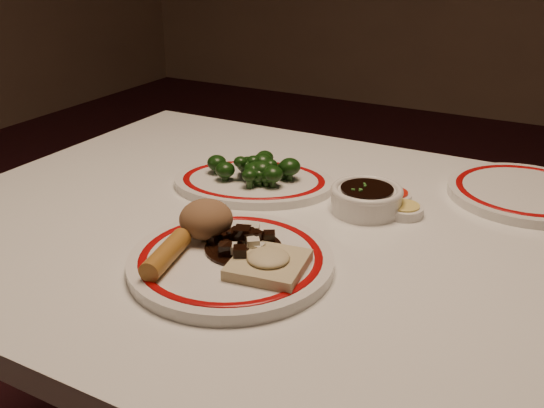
{
  "coord_description": "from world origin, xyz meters",
  "views": [
    {
      "loc": [
        0.39,
        -0.78,
        1.18
      ],
      "look_at": [
        -0.01,
        -0.04,
        0.8
      ],
      "focal_mm": 40.0,
      "sensor_mm": 36.0,
      "label": 1
    }
  ],
  "objects": [
    {
      "name": "broccoli_plate",
      "position": [
        -0.13,
        0.11,
        0.76
      ],
      "size": [
        0.35,
        0.33,
        0.02
      ],
      "color": "white",
      "rests_on": "dining_table"
    },
    {
      "name": "fried_wonton",
      "position": [
        0.05,
        -0.17,
        0.78
      ],
      "size": [
        0.11,
        0.11,
        0.03
      ],
      "color": "#C8BA8D",
      "rests_on": "main_plate"
    },
    {
      "name": "dining_table",
      "position": [
        0.0,
        0.0,
        0.66
      ],
      "size": [
        1.2,
        0.9,
        0.75
      ],
      "color": "white",
      "rests_on": "ground"
    },
    {
      "name": "spring_roll",
      "position": [
        -0.08,
        -0.22,
        0.78
      ],
      "size": [
        0.05,
        0.11,
        0.03
      ],
      "primitive_type": "cylinder",
      "rotation": [
        1.57,
        0.0,
        0.21
      ],
      "color": "#B2762B",
      "rests_on": "main_plate"
    },
    {
      "name": "far_plate",
      "position": [
        0.31,
        0.29,
        0.76
      ],
      "size": [
        0.35,
        0.35,
        0.02
      ],
      "color": "white",
      "rests_on": "dining_table"
    },
    {
      "name": "rice_mound",
      "position": [
        -0.08,
        -0.13,
        0.8
      ],
      "size": [
        0.08,
        0.08,
        0.06
      ],
      "primitive_type": "ellipsoid",
      "color": "#886040",
      "rests_on": "main_plate"
    },
    {
      "name": "soy_bowl",
      "position": [
        0.09,
        0.1,
        0.77
      ],
      "size": [
        0.12,
        0.12,
        0.04
      ],
      "color": "white",
      "rests_on": "dining_table"
    },
    {
      "name": "broccoli_pile",
      "position": [
        -0.13,
        0.11,
        0.79
      ],
      "size": [
        0.17,
        0.12,
        0.05
      ],
      "color": "#23471C",
      "rests_on": "broccoli_plate"
    },
    {
      "name": "mustard_dish",
      "position": [
        0.15,
        0.12,
        0.76
      ],
      "size": [
        0.06,
        0.06,
        0.02
      ],
      "color": "white",
      "rests_on": "dining_table"
    },
    {
      "name": "stirfry_heap",
      "position": [
        -0.01,
        -0.14,
        0.78
      ],
      "size": [
        0.11,
        0.11,
        0.03
      ],
      "color": "black",
      "rests_on": "main_plate"
    },
    {
      "name": "sweet_sour_dish",
      "position": [
        0.11,
        0.16,
        0.76
      ],
      "size": [
        0.06,
        0.06,
        0.02
      ],
      "color": "white",
      "rests_on": "dining_table"
    },
    {
      "name": "main_plate",
      "position": [
        -0.01,
        -0.16,
        0.76
      ],
      "size": [
        0.37,
        0.37,
        0.02
      ],
      "color": "white",
      "rests_on": "dining_table"
    }
  ]
}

